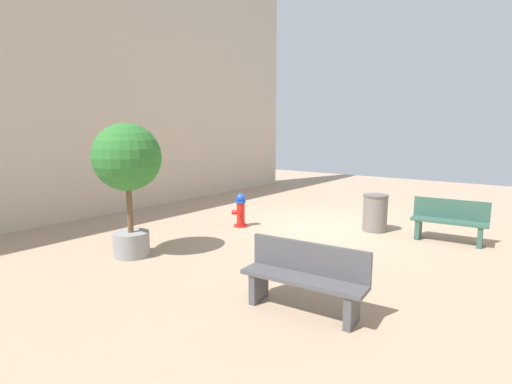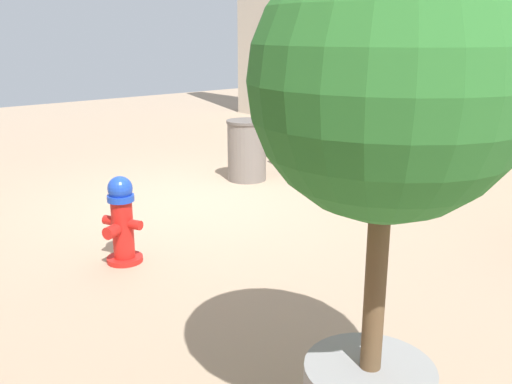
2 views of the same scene
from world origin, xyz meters
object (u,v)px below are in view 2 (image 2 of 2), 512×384
(fire_hydrant, at_px, (122,220))
(bench_near, at_px, (319,135))
(planter_tree, at_px, (386,119))
(trash_bin, at_px, (247,150))

(fire_hydrant, relative_size, bench_near, 0.55)
(bench_near, height_order, planter_tree, planter_tree)
(planter_tree, relative_size, trash_bin, 2.87)
(bench_near, xyz_separation_m, planter_tree, (4.81, 4.94, 1.31))
(bench_near, height_order, trash_bin, bench_near)
(planter_tree, bearing_deg, trash_bin, -122.88)
(planter_tree, bearing_deg, fire_hydrant, -93.43)
(bench_near, bearing_deg, fire_hydrant, 20.88)
(fire_hydrant, bearing_deg, planter_tree, 86.57)
(bench_near, distance_m, planter_tree, 7.02)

